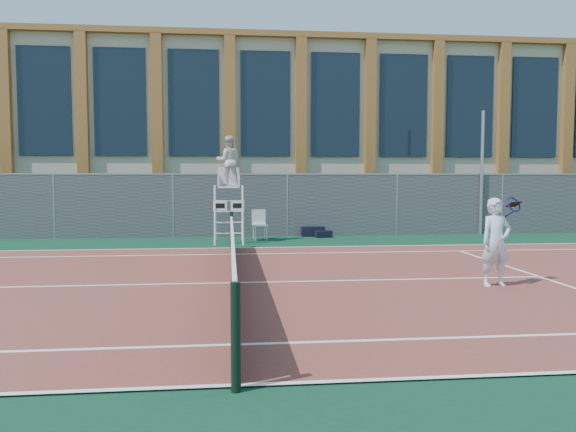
{
  "coord_description": "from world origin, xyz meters",
  "views": [
    {
      "loc": [
        -0.05,
        -11.01,
        2.12
      ],
      "look_at": [
        1.41,
        3.0,
        1.14
      ],
      "focal_mm": 35.0,
      "sensor_mm": 36.0,
      "label": 1
    }
  ],
  "objects": [
    {
      "name": "ground",
      "position": [
        0.0,
        0.0,
        0.0
      ],
      "size": [
        120.0,
        120.0,
        0.0
      ],
      "primitive_type": "plane",
      "color": "#233814"
    },
    {
      "name": "apron",
      "position": [
        0.0,
        1.0,
        0.01
      ],
      "size": [
        36.0,
        20.0,
        0.01
      ],
      "primitive_type": "cube",
      "color": "#0C3525",
      "rests_on": "ground"
    },
    {
      "name": "tennis_court",
      "position": [
        0.0,
        0.0,
        0.02
      ],
      "size": [
        23.77,
        10.97,
        0.02
      ],
      "primitive_type": "cube",
      "color": "brown",
      "rests_on": "apron"
    },
    {
      "name": "tennis_net",
      "position": [
        0.0,
        0.0,
        0.54
      ],
      "size": [
        0.1,
        11.3,
        1.1
      ],
      "color": "black",
      "rests_on": "ground"
    },
    {
      "name": "fence",
      "position": [
        0.0,
        8.8,
        1.1
      ],
      "size": [
        40.0,
        0.06,
        2.2
      ],
      "primitive_type": null,
      "color": "#595E60",
      "rests_on": "ground"
    },
    {
      "name": "hedge",
      "position": [
        0.0,
        10.0,
        1.1
      ],
      "size": [
        40.0,
        1.4,
        2.2
      ],
      "primitive_type": "cube",
      "color": "black",
      "rests_on": "ground"
    },
    {
      "name": "building",
      "position": [
        0.0,
        17.95,
        4.15
      ],
      "size": [
        45.0,
        10.6,
        8.22
      ],
      "color": "beige",
      "rests_on": "ground"
    },
    {
      "name": "steel_pole",
      "position": [
        9.14,
        8.7,
        2.26
      ],
      "size": [
        0.12,
        0.12,
        4.52
      ],
      "primitive_type": "cylinder",
      "color": "#9EA0A5",
      "rests_on": "ground"
    },
    {
      "name": "umpire_chair",
      "position": [
        -0.07,
        7.05,
        2.53
      ],
      "size": [
        0.97,
        1.49,
        3.46
      ],
      "color": "white",
      "rests_on": "ground"
    },
    {
      "name": "plastic_chair",
      "position": [
        0.95,
        7.87,
        0.6
      ],
      "size": [
        0.53,
        0.53,
        1.01
      ],
      "color": "silver",
      "rests_on": "apron"
    },
    {
      "name": "sports_bag_near",
      "position": [
        2.89,
        8.57,
        0.19
      ],
      "size": [
        0.82,
        0.33,
        0.35
      ],
      "primitive_type": "cube",
      "rotation": [
        0.0,
        0.0,
        0.01
      ],
      "color": "black",
      "rests_on": "apron"
    },
    {
      "name": "sports_bag_far",
      "position": [
        3.2,
        8.17,
        0.13
      ],
      "size": [
        0.62,
        0.37,
        0.23
      ],
      "primitive_type": "cube",
      "rotation": [
        0.0,
        0.0,
        0.21
      ],
      "color": "black",
      "rests_on": "apron"
    },
    {
      "name": "tennis_player",
      "position": [
        5.0,
        -0.85,
        0.88
      ],
      "size": [
        0.97,
        0.68,
        1.71
      ],
      "color": "silver",
      "rests_on": "tennis_court"
    }
  ]
}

